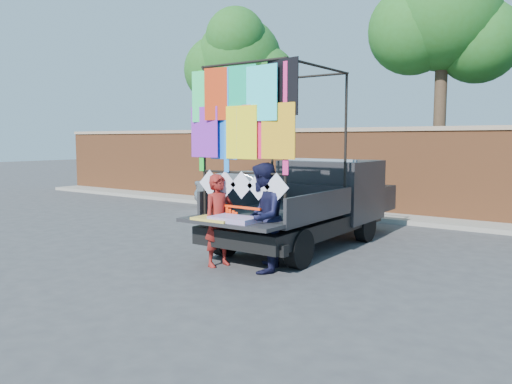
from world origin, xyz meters
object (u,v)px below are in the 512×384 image
Objects in this scene: pickup_truck at (318,201)px; man at (263,218)px; woman at (219,220)px; sedan at (254,191)px.

pickup_truck is 3.04× the size of man.
woman is 0.87m from man.
sedan is (-3.95, 3.06, -0.27)m from pickup_truck.
pickup_truck reaches higher than woman.
pickup_truck is 2.79m from man.
woman is at bearing -104.34° from man.
sedan is at bearing 142.19° from pickup_truck.
man is (0.43, -2.76, 0.03)m from pickup_truck.
pickup_truck is 1.47× the size of sedan.
woman reaches higher than sedan.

